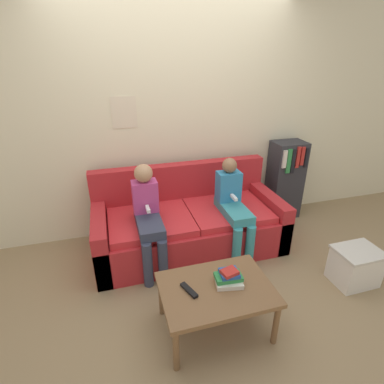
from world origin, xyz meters
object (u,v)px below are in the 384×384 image
person_left (148,214)px  tv_remote (189,290)px  person_right (233,205)px  couch (188,224)px  coffee_table (216,292)px  bookshelf (285,180)px  storage_box (355,266)px

person_left → tv_remote: (0.15, -0.90, -0.17)m
person_right → couch: bearing=151.8°
person_left → coffee_table: bearing=-69.0°
person_left → tv_remote: bearing=-80.7°
person_left → person_right: 0.87m
coffee_table → bookshelf: bearing=44.8°
couch → storage_box: (1.32, -1.00, -0.10)m
bookshelf → storage_box: size_ratio=2.48×
person_right → bookshelf: bearing=30.2°
person_left → person_right: bearing=-0.5°
couch → bookshelf: 1.43m
person_left → person_right: size_ratio=1.02×
person_left → bookshelf: size_ratio=1.04×
couch → tv_remote: bearing=-105.4°
couch → storage_box: 1.66m
coffee_table → person_left: bearing=111.0°
person_left → bookshelf: bearing=16.7°
coffee_table → person_left: person_left is taller
person_right → bookshelf: size_ratio=1.01×
couch → coffee_table: size_ratio=2.40×
person_left → bookshelf: (1.82, 0.55, -0.08)m
bookshelf → person_left: bearing=-163.3°
couch → person_right: 0.55m
person_left → storage_box: (1.77, -0.79, -0.40)m
coffee_table → tv_remote: size_ratio=4.73×
tv_remote → bookshelf: bookshelf is taller
couch → bookshelf: size_ratio=1.99×
coffee_table → storage_box: (1.42, 0.13, -0.18)m
couch → tv_remote: 1.16m
person_left → bookshelf: person_left is taller
person_right → person_left: bearing=179.5°
tv_remote → storage_box: bearing=-16.6°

